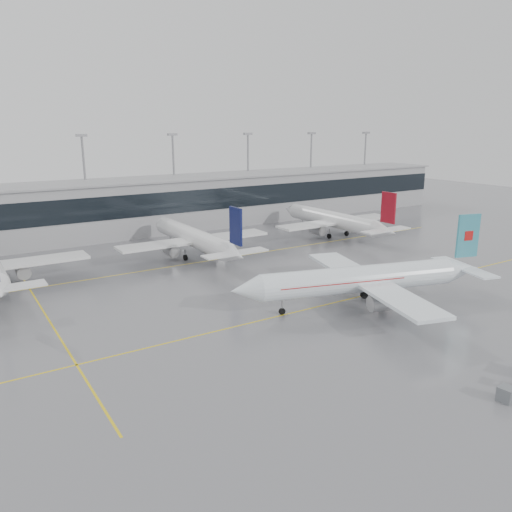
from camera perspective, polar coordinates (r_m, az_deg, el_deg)
ground at (r=68.64m, az=5.41°, el=-6.18°), size 320.00×320.00×0.00m
taxi_line_main at (r=68.64m, az=5.41°, el=-6.18°), size 120.00×0.25×0.01m
taxi_line_north at (r=92.94m, az=-5.97°, el=-0.62°), size 120.00×0.25×0.01m
taxi_line_cross at (r=70.48m, az=-22.62°, el=-6.73°), size 0.25×60.00×0.01m
terminal at (r=120.65m, az=-12.91°, el=5.52°), size 180.00×15.00×12.00m
terminal_glass at (r=113.41m, az=-11.65°, el=5.80°), size 180.00×0.20×5.00m
terminal_roof at (r=119.86m, az=-13.08°, el=8.45°), size 182.00×16.00×0.40m
light_masts at (r=125.40m, az=-14.05°, el=9.18°), size 156.40×1.00×22.60m
air_canada_jet at (r=70.66m, az=12.54°, el=-2.56°), size 37.46×30.83×12.10m
parked_jet_c at (r=95.28m, az=-7.02°, el=2.03°), size 29.64×36.96×11.72m
parked_jet_d at (r=114.38m, az=9.02°, el=4.07°), size 29.64×36.96×11.72m
gse_unit at (r=52.25m, az=26.69°, el=-13.93°), size 1.54×1.45×1.39m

